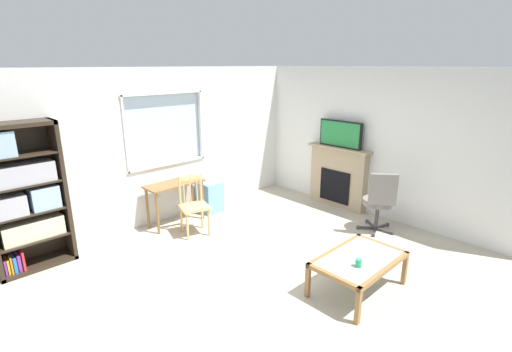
{
  "coord_description": "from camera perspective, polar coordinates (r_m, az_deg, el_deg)",
  "views": [
    {
      "loc": [
        -3.06,
        -3.03,
        2.56
      ],
      "look_at": [
        0.36,
        0.52,
        1.07
      ],
      "focal_mm": 26.12,
      "sensor_mm": 36.0,
      "label": 1
    }
  ],
  "objects": [
    {
      "name": "ground",
      "position": [
        5.02,
        1.14,
        -13.98
      ],
      "size": [
        6.35,
        5.73,
        0.02
      ],
      "primitive_type": "cube",
      "color": "#B2A893"
    },
    {
      "name": "wall_back_with_window",
      "position": [
        6.34,
        -14.17,
        4.19
      ],
      "size": [
        5.35,
        0.15,
        2.51
      ],
      "color": "silver",
      "rests_on": "ground"
    },
    {
      "name": "wall_right",
      "position": [
        6.67,
        18.1,
        4.74
      ],
      "size": [
        0.12,
        4.93,
        2.51
      ],
      "primitive_type": "cube",
      "color": "silver",
      "rests_on": "ground"
    },
    {
      "name": "bookshelf",
      "position": [
        5.47,
        -32.1,
        -2.58
      ],
      "size": [
        0.9,
        0.38,
        1.9
      ],
      "color": "#2D2319",
      "rests_on": "ground"
    },
    {
      "name": "desk_under_window",
      "position": [
        6.21,
        -12.33,
        -2.11
      ],
      "size": [
        0.95,
        0.41,
        0.71
      ],
      "color": "brown",
      "rests_on": "ground"
    },
    {
      "name": "wooden_chair",
      "position": [
        5.84,
        -9.55,
        -4.44
      ],
      "size": [
        0.52,
        0.51,
        0.9
      ],
      "color": "tan",
      "rests_on": "ground"
    },
    {
      "name": "plastic_drawer_unit",
      "position": [
        6.74,
        -7.1,
        -3.15
      ],
      "size": [
        0.35,
        0.4,
        0.55
      ],
      "primitive_type": "cube",
      "color": "#72ADDB",
      "rests_on": "ground"
    },
    {
      "name": "fireplace",
      "position": [
        7.02,
        12.45,
        -0.08
      ],
      "size": [
        0.26,
        1.22,
        1.12
      ],
      "color": "tan",
      "rests_on": "ground"
    },
    {
      "name": "tv",
      "position": [
        6.82,
        12.79,
        6.3
      ],
      "size": [
        0.06,
        0.85,
        0.48
      ],
      "color": "black",
      "rests_on": "fireplace"
    },
    {
      "name": "office_chair",
      "position": [
        6.06,
        18.45,
        -3.37
      ],
      "size": [
        0.62,
        0.58,
        1.0
      ],
      "color": "slate",
      "rests_on": "ground"
    },
    {
      "name": "coffee_table",
      "position": [
        4.55,
        15.48,
        -12.56
      ],
      "size": [
        1.09,
        0.69,
        0.43
      ],
      "color": "#8C9E99",
      "rests_on": "ground"
    },
    {
      "name": "sippy_cup",
      "position": [
        4.33,
        15.43,
        -12.69
      ],
      "size": [
        0.07,
        0.07,
        0.09
      ],
      "primitive_type": "cylinder",
      "color": "#33B770",
      "rests_on": "coffee_table"
    }
  ]
}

